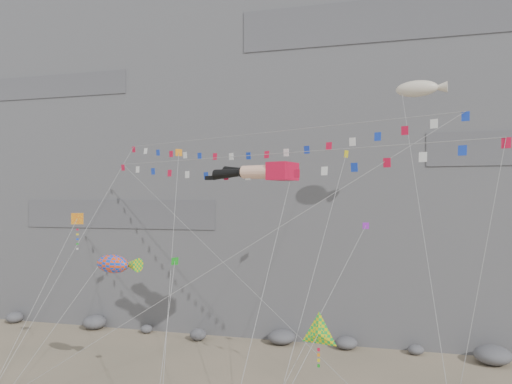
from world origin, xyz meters
The scene contains 13 objects.
cliff centered at (0.00, 32.00, 25.00)m, with size 80.00×28.00×50.00m, color slate.
talus_boulders centered at (0.00, 17.00, 0.60)m, with size 60.00×3.00×1.20m, color slate, non-canonical shape.
legs_kite centered at (0.77, 5.84, 15.54)m, with size 7.25×16.83×21.02m.
flag_banner_upper centered at (0.05, 8.01, 18.62)m, with size 29.38×17.36×26.42m.
flag_banner_lower centered at (1.08, 4.89, 16.70)m, with size 29.05×14.37×21.62m.
harlequin_kite centered at (-13.13, 4.14, 12.06)m, with size 2.87×8.36×14.24m.
fish_windsock centered at (-9.09, 2.53, 9.00)m, with size 7.20×6.94×11.79m.
delta_kite centered at (6.25, -2.45, 6.47)m, with size 4.44×6.62×9.41m.
blimp_windsock centered at (11.87, 10.57, 21.91)m, with size 4.21×14.78×25.92m.
small_kite_a centered at (-5.81, 6.49, 16.90)m, with size 5.24×13.38×21.81m.
small_kite_b centered at (8.13, 6.21, 11.45)m, with size 6.14×12.14×17.40m.
small_kite_c centered at (-3.21, 0.11, 9.51)m, with size 2.10×6.82×11.55m.
small_kite_d centered at (6.63, 9.14, 16.71)m, with size 3.40×17.58×24.14m.
Camera 1 is at (10.05, -28.89, 13.67)m, focal length 35.00 mm.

